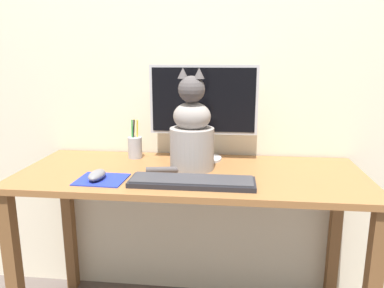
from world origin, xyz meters
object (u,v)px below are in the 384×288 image
Objects in this scene: cat at (192,132)px; monitor at (203,107)px; keyboard at (192,182)px; pen_cup at (135,147)px; computer_mouse_left at (97,175)px.

monitor is at bearing 87.22° from cat.
pen_cup is (-0.31, 0.34, 0.04)m from keyboard.
cat is (-0.02, 0.20, 0.14)m from keyboard.
computer_mouse_left reaches higher than keyboard.
computer_mouse_left is 0.27× the size of cat.
pen_cup is (-0.28, 0.14, -0.10)m from cat.
monitor reaches higher than pen_cup.
pen_cup is (-0.32, -0.01, -0.19)m from monitor.
monitor is 4.22× the size of computer_mouse_left.
monitor is 0.56m from computer_mouse_left.
pen_cup is at bearing 163.61° from cat.
computer_mouse_left is at bearing -100.23° from pen_cup.
keyboard is 0.37m from computer_mouse_left.
keyboard is at bearing -1.31° from computer_mouse_left.
computer_mouse_left is 0.64× the size of pen_cup.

